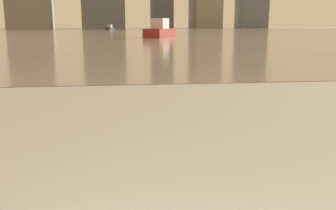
% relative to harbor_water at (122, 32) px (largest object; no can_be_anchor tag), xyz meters
% --- Properties ---
extents(harbor_water, '(180.00, 110.00, 0.01)m').
position_rel_harbor_water_xyz_m(harbor_water, '(0.00, 0.00, 0.00)').
color(harbor_water, gray).
rests_on(harbor_water, ground_plane).
extents(harbor_boat_1, '(1.88, 3.11, 1.10)m').
position_rel_harbor_water_xyz_m(harbor_boat_1, '(-2.50, 20.33, 0.39)').
color(harbor_boat_1, '#2D2D33').
rests_on(harbor_boat_1, harbor_water).
extents(harbor_boat_2, '(3.24, 4.54, 1.62)m').
position_rel_harbor_water_xyz_m(harbor_boat_2, '(3.19, -29.15, 0.58)').
color(harbor_boat_2, maroon).
rests_on(harbor_boat_2, harbor_water).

